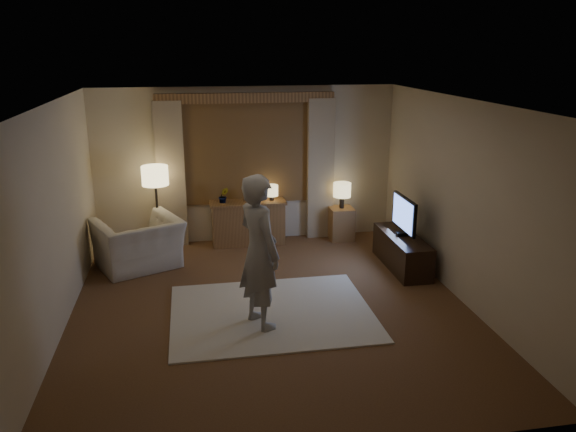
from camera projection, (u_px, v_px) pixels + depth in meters
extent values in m
cube|color=brown|center=(271.00, 309.00, 7.20)|extent=(5.00, 5.50, 0.02)
cube|color=silver|center=(269.00, 101.00, 6.43)|extent=(5.00, 5.50, 0.02)
cube|color=beige|center=(247.00, 165.00, 9.41)|extent=(5.00, 0.02, 2.60)
cube|color=beige|center=(323.00, 313.00, 4.22)|extent=(5.00, 0.02, 2.60)
cube|color=beige|center=(53.00, 222.00, 6.40)|extent=(0.02, 5.50, 2.60)
cube|color=beige|center=(463.00, 201.00, 7.23)|extent=(0.02, 5.50, 2.60)
cube|color=black|center=(246.00, 151.00, 9.31)|extent=(2.00, 0.01, 1.70)
cube|color=brown|center=(247.00, 151.00, 9.30)|extent=(2.08, 0.04, 1.78)
cube|color=tan|center=(171.00, 175.00, 9.13)|extent=(0.45, 0.12, 2.40)
cube|color=tan|center=(320.00, 170.00, 9.55)|extent=(0.45, 0.12, 2.40)
cube|color=brown|center=(246.00, 98.00, 9.00)|extent=(2.90, 0.14, 0.16)
cube|color=beige|center=(272.00, 312.00, 7.05)|extent=(2.50, 2.00, 0.02)
cube|color=brown|center=(248.00, 224.00, 9.44)|extent=(1.20, 0.40, 0.70)
cube|color=brown|center=(248.00, 198.00, 9.31)|extent=(0.16, 0.02, 0.20)
imported|color=#999999|center=(224.00, 196.00, 9.23)|extent=(0.17, 0.13, 0.30)
cylinder|color=black|center=(272.00, 199.00, 9.39)|extent=(0.08, 0.08, 0.12)
cylinder|color=#FAE096|center=(272.00, 190.00, 9.35)|extent=(0.22, 0.22, 0.18)
cylinder|color=black|center=(160.00, 251.00, 9.14)|extent=(0.30, 0.30, 0.03)
cylinder|color=black|center=(158.00, 219.00, 8.97)|extent=(0.04, 0.04, 1.13)
cylinder|color=#FAE096|center=(155.00, 176.00, 8.77)|extent=(0.42, 0.42, 0.30)
imported|color=beige|center=(139.00, 244.00, 8.40)|extent=(1.48, 1.41, 0.76)
cube|color=brown|center=(341.00, 223.00, 9.68)|extent=(0.40, 0.40, 0.56)
cylinder|color=black|center=(342.00, 202.00, 9.57)|extent=(0.08, 0.08, 0.20)
cylinder|color=#FAE096|center=(342.00, 190.00, 9.51)|extent=(0.30, 0.30, 0.24)
cube|color=black|center=(402.00, 251.00, 8.46)|extent=(0.45, 1.40, 0.50)
cube|color=black|center=(403.00, 234.00, 8.38)|extent=(0.20, 0.09, 0.06)
cube|color=black|center=(404.00, 214.00, 8.28)|extent=(0.05, 0.83, 0.50)
cube|color=#5072DB|center=(403.00, 214.00, 8.28)|extent=(0.00, 0.77, 0.45)
imported|color=#A7A39A|center=(259.00, 252.00, 6.49)|extent=(0.68, 0.79, 1.84)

